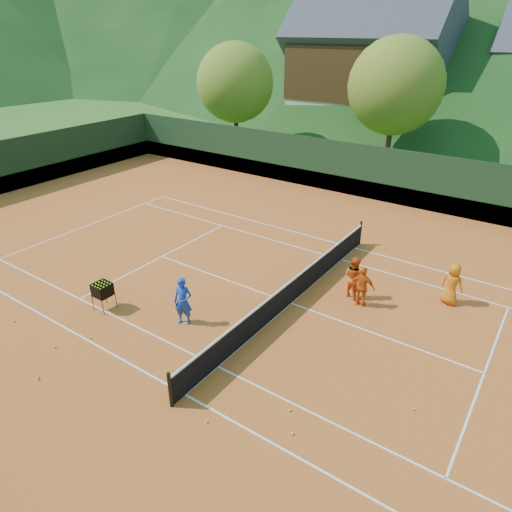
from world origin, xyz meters
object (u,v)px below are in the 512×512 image
Objects in this scene: student_c at (452,284)px; ball_hopper at (102,290)px; coach at (183,301)px; chalet_left at (370,66)px; student_b at (362,287)px; tennis_net at (291,291)px; student_a at (354,277)px.

ball_hopper is at bearing 48.13° from student_c.
chalet_left is at bearing 78.57° from coach.
student_b reaches higher than tennis_net.
coach is 0.12× the size of chalet_left.
coach reaches higher than ball_hopper.
ball_hopper is at bearing 58.55° from student_a.
student_a is 1.57× the size of ball_hopper.
student_b is at bearing 31.97° from tennis_net.
ball_hopper is at bearing -142.01° from tennis_net.
coach is 1.09× the size of student_c.
student_b is 31.52m from chalet_left.
ball_hopper is (-2.84, -0.96, -0.09)m from coach.
chalet_left is (-12.08, 28.70, 4.88)m from student_b.
student_a is 3.38m from student_c.
student_c is at bearing 17.82° from coach.
ball_hopper is (-9.70, -7.22, -0.02)m from student_c.
coach reaches higher than student_a.
student_b is 1.49× the size of ball_hopper.
tennis_net is (-1.58, -1.69, -0.29)m from student_a.
chalet_left is at bearing -49.97° from student_c.
student_a is 0.64m from student_b.
coach reaches higher than tennis_net.
tennis_net is at bearing 46.61° from student_c.
coach is 1.67× the size of ball_hopper.
ball_hopper is 34.69m from chalet_left.
tennis_net is at bearing -71.57° from chalet_left.
chalet_left is at bearing -49.55° from student_a.
chalet_left is (-7.73, 33.04, 4.79)m from coach.
student_a is 1.06× the size of student_b.
student_c is at bearing -61.42° from chalet_left.
chalet_left reaches higher than coach.
student_c reaches higher than tennis_net.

